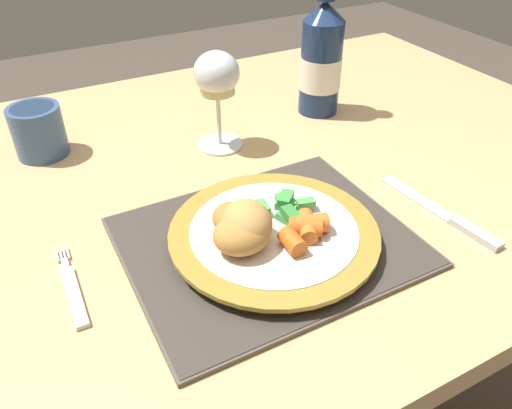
{
  "coord_description": "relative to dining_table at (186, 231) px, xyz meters",
  "views": [
    {
      "loc": [
        -0.19,
        -0.58,
        1.14
      ],
      "look_at": [
        0.04,
        -0.14,
        0.78
      ],
      "focal_mm": 35.0,
      "sensor_mm": 36.0,
      "label": 1
    }
  ],
  "objects": [
    {
      "name": "dining_table",
      "position": [
        0.0,
        0.0,
        0.0
      ],
      "size": [
        1.45,
        0.84,
        0.74
      ],
      "color": "tan",
      "rests_on": "ground"
    },
    {
      "name": "placemat",
      "position": [
        0.04,
        -0.17,
        0.09
      ],
      "size": [
        0.34,
        0.28,
        0.01
      ],
      "color": "brown",
      "rests_on": "dining_table"
    },
    {
      "name": "dinner_plate",
      "position": [
        0.05,
        -0.18,
        0.1
      ],
      "size": [
        0.25,
        0.25,
        0.02
      ],
      "color": "silver",
      "rests_on": "placemat"
    },
    {
      "name": "breaded_croquettes",
      "position": [
        0.01,
        -0.18,
        0.13
      ],
      "size": [
        0.08,
        0.1,
        0.05
      ],
      "color": "tan",
      "rests_on": "dinner_plate"
    },
    {
      "name": "green_beans_pile",
      "position": [
        0.08,
        -0.16,
        0.12
      ],
      "size": [
        0.07,
        0.08,
        0.02
      ],
      "color": "green",
      "rests_on": "dinner_plate"
    },
    {
      "name": "glazed_carrots",
      "position": [
        0.07,
        -0.21,
        0.12
      ],
      "size": [
        0.07,
        0.06,
        0.02
      ],
      "color": "orange",
      "rests_on": "dinner_plate"
    },
    {
      "name": "fork",
      "position": [
        -0.18,
        -0.15,
        0.09
      ],
      "size": [
        0.02,
        0.13,
        0.01
      ],
      "color": "silver",
      "rests_on": "dining_table"
    },
    {
      "name": "table_knife",
      "position": [
        0.28,
        -0.24,
        0.09
      ],
      "size": [
        0.04,
        0.19,
        0.01
      ],
      "color": "silver",
      "rests_on": "dining_table"
    },
    {
      "name": "wine_glass",
      "position": [
        0.1,
        0.08,
        0.2
      ],
      "size": [
        0.07,
        0.07,
        0.15
      ],
      "color": "silver",
      "rests_on": "dining_table"
    },
    {
      "name": "bottle",
      "position": [
        0.31,
        0.11,
        0.18
      ],
      "size": [
        0.07,
        0.07,
        0.25
      ],
      "color": "navy",
      "rests_on": "dining_table"
    },
    {
      "name": "drinking_cup",
      "position": [
        -0.16,
        0.18,
        0.13
      ],
      "size": [
        0.08,
        0.08,
        0.08
      ],
      "color": "#385684",
      "rests_on": "dining_table"
    }
  ]
}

